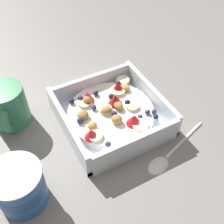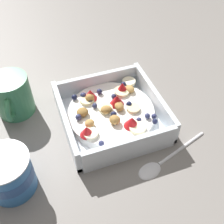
% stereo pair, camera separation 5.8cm
% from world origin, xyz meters
% --- Properties ---
extents(ground_plane, '(2.40, 2.40, 0.00)m').
position_xyz_m(ground_plane, '(0.00, 0.00, 0.00)').
color(ground_plane, gray).
extents(fruit_bowl, '(0.21, 0.21, 0.06)m').
position_xyz_m(fruit_bowl, '(-0.00, 0.02, 0.02)').
color(fruit_bowl, white).
rests_on(fruit_bowl, ground).
extents(spoon, '(0.07, 0.17, 0.01)m').
position_xyz_m(spoon, '(-0.14, -0.03, 0.00)').
color(spoon, silver).
rests_on(spoon, ground).
extents(yogurt_cup, '(0.09, 0.09, 0.08)m').
position_xyz_m(yogurt_cup, '(-0.09, 0.23, 0.04)').
color(yogurt_cup, '#3370B7').
rests_on(yogurt_cup, ground).
extents(coffee_mug, '(0.11, 0.08, 0.09)m').
position_xyz_m(coffee_mug, '(0.10, 0.21, 0.05)').
color(coffee_mug, '#3D8456').
rests_on(coffee_mug, ground).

